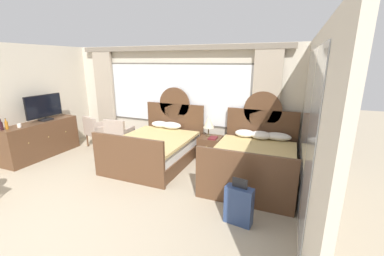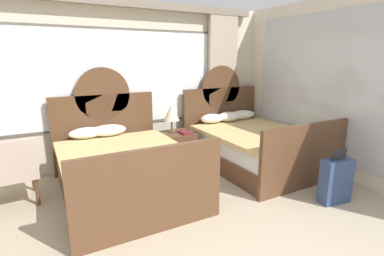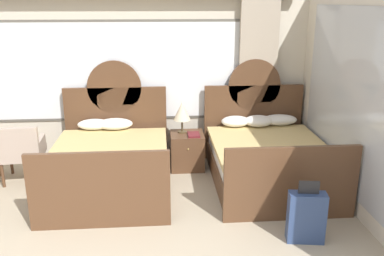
{
  "view_description": "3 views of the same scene",
  "coord_description": "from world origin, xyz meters",
  "px_view_note": "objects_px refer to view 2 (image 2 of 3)",
  "views": [
    {
      "loc": [
        2.83,
        -2.04,
        2.31
      ],
      "look_at": [
        1.11,
        2.2,
        1.07
      ],
      "focal_mm": 23.12,
      "sensor_mm": 36.0,
      "label": 1
    },
    {
      "loc": [
        -0.93,
        -0.95,
        1.79
      ],
      "look_at": [
        0.95,
        2.51,
        0.84
      ],
      "focal_mm": 26.97,
      "sensor_mm": 36.0,
      "label": 2
    },
    {
      "loc": [
        0.71,
        -2.73,
        2.55
      ],
      "look_at": [
        1.11,
        2.21,
        1.0
      ],
      "focal_mm": 38.52,
      "sensor_mm": 36.0,
      "label": 3
    }
  ],
  "objects_px": {
    "bed_near_mirror": "(252,144)",
    "book_on_nightstand": "(185,132)",
    "bed_near_window": "(123,167)",
    "nightstand_between_beds": "(178,148)",
    "suitcase_on_floor": "(336,181)",
    "armchair_by_window_left": "(10,168)",
    "table_lamp_on_nightstand": "(172,113)"
  },
  "relations": [
    {
      "from": "nightstand_between_beds",
      "to": "armchair_by_window_left",
      "type": "bearing_deg",
      "value": -172.3
    },
    {
      "from": "bed_near_mirror",
      "to": "armchair_by_window_left",
      "type": "height_order",
      "value": "bed_near_mirror"
    },
    {
      "from": "table_lamp_on_nightstand",
      "to": "bed_near_window",
      "type": "bearing_deg",
      "value": -146.35
    },
    {
      "from": "bed_near_window",
      "to": "book_on_nightstand",
      "type": "xyz_separation_m",
      "value": [
        1.22,
        0.52,
        0.22
      ]
    },
    {
      "from": "table_lamp_on_nightstand",
      "to": "suitcase_on_floor",
      "type": "distance_m",
      "value": 2.64
    },
    {
      "from": "nightstand_between_beds",
      "to": "table_lamp_on_nightstand",
      "type": "relative_size",
      "value": 1.15
    },
    {
      "from": "nightstand_between_beds",
      "to": "book_on_nightstand",
      "type": "bearing_deg",
      "value": -46.83
    },
    {
      "from": "suitcase_on_floor",
      "to": "table_lamp_on_nightstand",
      "type": "bearing_deg",
      "value": 118.39
    },
    {
      "from": "bed_near_window",
      "to": "armchair_by_window_left",
      "type": "xyz_separation_m",
      "value": [
        -1.3,
        0.3,
        0.14
      ]
    },
    {
      "from": "nightstand_between_beds",
      "to": "suitcase_on_floor",
      "type": "height_order",
      "value": "suitcase_on_floor"
    },
    {
      "from": "nightstand_between_beds",
      "to": "table_lamp_on_nightstand",
      "type": "distance_m",
      "value": 0.63
    },
    {
      "from": "bed_near_window",
      "to": "bed_near_mirror",
      "type": "xyz_separation_m",
      "value": [
        2.24,
        0.01,
        0.0
      ]
    },
    {
      "from": "bed_near_window",
      "to": "book_on_nightstand",
      "type": "distance_m",
      "value": 1.34
    },
    {
      "from": "bed_near_mirror",
      "to": "suitcase_on_floor",
      "type": "height_order",
      "value": "bed_near_mirror"
    },
    {
      "from": "bed_near_mirror",
      "to": "book_on_nightstand",
      "type": "height_order",
      "value": "bed_near_mirror"
    },
    {
      "from": "nightstand_between_beds",
      "to": "book_on_nightstand",
      "type": "height_order",
      "value": "book_on_nightstand"
    },
    {
      "from": "armchair_by_window_left",
      "to": "bed_near_window",
      "type": "bearing_deg",
      "value": -12.88
    },
    {
      "from": "suitcase_on_floor",
      "to": "book_on_nightstand",
      "type": "bearing_deg",
      "value": 116.84
    },
    {
      "from": "bed_near_window",
      "to": "armchair_by_window_left",
      "type": "height_order",
      "value": "bed_near_window"
    },
    {
      "from": "bed_near_mirror",
      "to": "armchair_by_window_left",
      "type": "bearing_deg",
      "value": 175.34
    },
    {
      "from": "bed_near_window",
      "to": "bed_near_mirror",
      "type": "bearing_deg",
      "value": 0.22
    },
    {
      "from": "bed_near_mirror",
      "to": "suitcase_on_floor",
      "type": "bearing_deg",
      "value": -88.81
    },
    {
      "from": "nightstand_between_beds",
      "to": "suitcase_on_floor",
      "type": "distance_m",
      "value": 2.47
    },
    {
      "from": "bed_near_window",
      "to": "table_lamp_on_nightstand",
      "type": "distance_m",
      "value": 1.37
    },
    {
      "from": "bed_near_window",
      "to": "bed_near_mirror",
      "type": "height_order",
      "value": "same"
    },
    {
      "from": "table_lamp_on_nightstand",
      "to": "book_on_nightstand",
      "type": "xyz_separation_m",
      "value": [
        0.17,
        -0.18,
        -0.32
      ]
    },
    {
      "from": "armchair_by_window_left",
      "to": "bed_near_mirror",
      "type": "bearing_deg",
      "value": -4.66
    },
    {
      "from": "suitcase_on_floor",
      "to": "nightstand_between_beds",
      "type": "bearing_deg",
      "value": 117.76
    },
    {
      "from": "table_lamp_on_nightstand",
      "to": "suitcase_on_floor",
      "type": "bearing_deg",
      "value": -61.61
    },
    {
      "from": "book_on_nightstand",
      "to": "armchair_by_window_left",
      "type": "relative_size",
      "value": 0.3
    },
    {
      "from": "table_lamp_on_nightstand",
      "to": "armchair_by_window_left",
      "type": "xyz_separation_m",
      "value": [
        -2.35,
        -0.4,
        -0.41
      ]
    },
    {
      "from": "book_on_nightstand",
      "to": "armchair_by_window_left",
      "type": "xyz_separation_m",
      "value": [
        -2.52,
        -0.22,
        -0.08
      ]
    }
  ]
}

